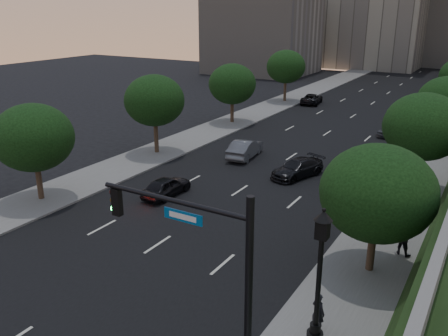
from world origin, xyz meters
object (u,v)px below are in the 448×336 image
Objects in this scene: traffic_signal_mast at (217,289)px; street_lamp at (318,286)px; sedan_near_right at (297,168)px; sedan_mid_left at (245,149)px; pedestrian_b at (404,237)px; sedan_near_left at (166,186)px; sedan_far_left at (312,99)px; pedestrian_a at (318,312)px; pedestrian_c at (400,222)px; sedan_far_right at (392,129)px.

street_lamp is at bearing 57.53° from traffic_signal_mast.
sedan_near_right is at bearing 105.18° from traffic_signal_mast.
sedan_mid_left is (-13.22, 19.26, -1.87)m from street_lamp.
pedestrian_b is at bearing -23.93° from sedan_near_right.
traffic_signal_mast reaches higher than sedan_near_left.
sedan_far_left is at bearing 110.79° from street_lamp.
street_lamp is 23.44m from sedan_mid_left.
pedestrian_a is (13.02, -18.40, 0.18)m from sedan_mid_left.
pedestrian_b is at bearing 73.45° from pedestrian_c.
sedan_mid_left is 18.05m from pedestrian_b.
sedan_mid_left is at bearing -91.93° from sedan_near_left.
sedan_mid_left is at bearing 176.86° from sedan_near_right.
street_lamp is 3.55× the size of pedestrian_c.
sedan_near_left is (-11.57, 12.48, -3.00)m from traffic_signal_mast.
street_lamp reaches higher than sedan_far_left.
street_lamp reaches higher than sedan_near_right.
sedan_mid_left is at bearing 124.46° from street_lamp.
sedan_mid_left is at bearing -32.82° from pedestrian_a.
pedestrian_c is (14.07, -8.51, 0.18)m from sedan_mid_left.
street_lamp reaches higher than pedestrian_b.
sedan_near_left is at bearing 146.28° from street_lamp.
traffic_signal_mast is 1.78× the size of sedan_near_left.
sedan_far_left is 2.97× the size of pedestrian_c.
sedan_near_right is (-5.53, 20.36, -3.01)m from traffic_signal_mast.
sedan_far_right is (12.47, -11.29, 0.02)m from sedan_far_left.
sedan_near_right is (5.57, -2.24, -0.11)m from sedan_mid_left.
sedan_far_right reaches higher than sedan_near_right.
sedan_near_left is 0.87× the size of sedan_near_right.
street_lamp is 1.19× the size of sedan_far_left.
sedan_far_right is at bearing 96.36° from sedan_near_right.
pedestrian_c is (8.50, -6.27, 0.28)m from sedan_near_right.
pedestrian_a is 7.98m from pedestrian_b.
traffic_signal_mast is 1.51× the size of sedan_mid_left.
sedan_far_left is 28.39m from sedan_near_right.
traffic_signal_mast is 4.09m from street_lamp.
sedan_far_right is (9.01, 13.38, -0.09)m from sedan_mid_left.
sedan_mid_left is 1.02× the size of sedan_near_right.
traffic_signal_mast is 3.69× the size of pedestrian_b.
sedan_near_left is at bearing -9.62° from pedestrian_a.
pedestrian_c is at bearing 85.50° from street_lamp.
sedan_near_right is at bearing -126.73° from sedan_near_left.
sedan_far_left is 1.18× the size of sedan_far_right.
sedan_near_left is at bearing 13.40° from pedestrian_b.
pedestrian_a is at bearing 118.25° from sedan_mid_left.
sedan_far_right is at bearing -60.90° from pedestrian_a.
pedestrian_a reaches higher than sedan_far_left.
traffic_signal_mast is 36.17m from sedan_far_right.
sedan_far_left is at bearing 151.14° from sedan_far_right.
sedan_far_left is at bearing -47.71° from pedestrian_b.
traffic_signal_mast is 25.35m from sedan_mid_left.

